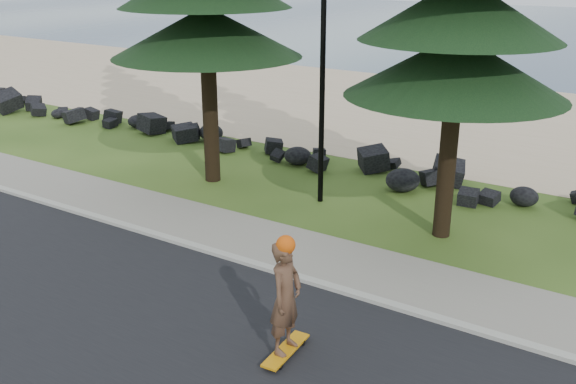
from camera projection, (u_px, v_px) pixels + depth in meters
name	position (u px, v px, depth m)	size (l,w,h in m)	color
ground	(250.00, 243.00, 14.62)	(160.00, 160.00, 0.00)	#345019
road	(98.00, 335.00, 11.06)	(160.00, 7.00, 0.02)	black
kerb	(226.00, 256.00, 13.89)	(160.00, 0.20, 0.10)	#AEAC9D
sidewalk	(255.00, 239.00, 14.77)	(160.00, 2.00, 0.08)	gray
beach_sand	(458.00, 117.00, 26.08)	(160.00, 15.00, 0.01)	tan
seawall_boulders	(360.00, 176.00, 19.05)	(60.00, 2.40, 1.10)	black
lamp_post	(323.00, 44.00, 15.72)	(0.25, 0.14, 8.14)	black
skateboarder	(286.00, 298.00, 10.14)	(0.50, 1.16, 2.14)	orange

